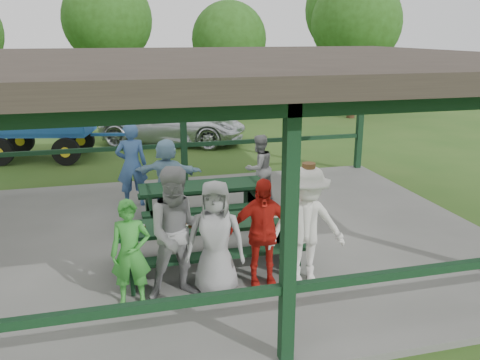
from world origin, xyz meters
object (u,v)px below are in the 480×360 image
object	(u,v)px
picnic_table_far	(203,198)
contestant_grey_left	(179,233)
contestant_green	(131,253)
picnic_table_near	(210,238)
spectator_grey	(259,168)
spectator_lblue	(167,175)
pickup_truck	(174,123)
contestant_grey_mid	(215,239)
contestant_red	(262,233)
contestant_white_fedora	(306,226)
farm_trailer	(42,136)
spectator_blue	(132,165)

from	to	relation	value
picnic_table_far	contestant_grey_left	world-z (taller)	contestant_grey_left
picnic_table_far	contestant_green	bearing A→B (deg)	-117.85
picnic_table_near	spectator_grey	bearing A→B (deg)	60.13
contestant_grey_left	spectator_lblue	bearing A→B (deg)	83.54
picnic_table_far	pickup_truck	bearing A→B (deg)	86.44
contestant_green	spectator_lblue	size ratio (longest dim) A/B	0.98
picnic_table_near	spectator_grey	distance (m)	3.42
picnic_table_near	contestant_grey_mid	world-z (taller)	contestant_grey_mid
contestant_red	contestant_grey_left	bearing A→B (deg)	-169.40
picnic_table_near	contestant_white_fedora	size ratio (longest dim) A/B	1.56
farm_trailer	picnic_table_near	bearing A→B (deg)	-55.25
contestant_green	spectator_grey	size ratio (longest dim) A/B	1.01
picnic_table_near	spectator_lblue	size ratio (longest dim) A/B	1.87
contestant_red	pickup_truck	bearing A→B (deg)	97.38
contestant_green	contestant_grey_left	distance (m)	0.70
picnic_table_far	contestant_grey_mid	distance (m)	2.96
picnic_table_near	picnic_table_far	bearing A→B (deg)	82.43
contestant_grey_left	contestant_red	distance (m)	1.22
contestant_red	pickup_truck	world-z (taller)	contestant_red
contestant_green	picnic_table_near	bearing A→B (deg)	42.82
pickup_truck	contestant_green	bearing A→B (deg)	-167.86
contestant_grey_left	spectator_blue	size ratio (longest dim) A/B	1.05
contestant_red	spectator_grey	bearing A→B (deg)	82.05
spectator_grey	farm_trailer	size ratio (longest dim) A/B	0.36
contestant_grey_left	contestant_green	bearing A→B (deg)	-178.69
contestant_red	farm_trailer	size ratio (longest dim) A/B	0.40
contestant_white_fedora	contestant_grey_mid	bearing A→B (deg)	-170.74
contestant_grey_mid	farm_trailer	distance (m)	10.15
contestant_grey_mid	contestant_red	distance (m)	0.72
picnic_table_far	contestant_white_fedora	world-z (taller)	contestant_white_fedora
spectator_lblue	contestant_green	bearing A→B (deg)	94.10
contestant_grey_left	spectator_grey	xyz separation A→B (m)	(2.29, 3.80, -0.21)
picnic_table_far	contestant_white_fedora	bearing A→B (deg)	-70.80
contestant_grey_mid	spectator_blue	size ratio (longest dim) A/B	0.93
contestant_grey_left	spectator_grey	size ratio (longest dim) A/B	1.28
spectator_blue	farm_trailer	xyz separation A→B (m)	(-2.38, 5.35, -0.29)
picnic_table_near	spectator_grey	size ratio (longest dim) A/B	1.93
contestant_green	contestant_grey_left	world-z (taller)	contestant_grey_left
contestant_green	spectator_blue	world-z (taller)	spectator_blue
contestant_red	farm_trailer	world-z (taller)	contestant_red
contestant_white_fedora	farm_trailer	size ratio (longest dim) A/B	0.45
spectator_lblue	picnic_table_far	bearing A→B (deg)	143.39
contestant_red	spectator_blue	size ratio (longest dim) A/B	0.91
picnic_table_far	contestant_grey_left	bearing A→B (deg)	-106.82
contestant_grey_mid	spectator_grey	world-z (taller)	contestant_grey_mid
contestant_grey_left	contestant_grey_mid	xyz separation A→B (m)	(0.50, -0.07, -0.11)
contestant_grey_left	contestant_white_fedora	size ratio (longest dim) A/B	1.03
farm_trailer	spectator_blue	bearing A→B (deg)	-52.61
pickup_truck	farm_trailer	world-z (taller)	farm_trailer
picnic_table_far	contestant_red	world-z (taller)	contestant_red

